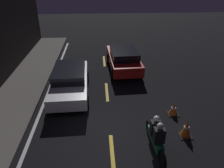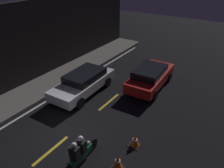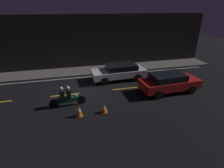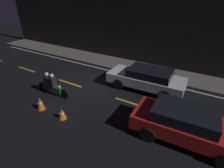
% 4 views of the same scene
% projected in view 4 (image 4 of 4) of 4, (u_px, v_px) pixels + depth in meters
% --- Properties ---
extents(ground_plane, '(56.00, 56.00, 0.00)m').
position_uv_depth(ground_plane, '(82.00, 87.00, 11.07)').
color(ground_plane, black).
extents(raised_curb, '(28.00, 2.37, 0.13)m').
position_uv_depth(raised_curb, '(117.00, 64.00, 14.48)').
color(raised_curb, '#605B56').
rests_on(raised_curb, ground).
extents(building_front, '(28.00, 0.30, 5.16)m').
position_uv_depth(building_front, '(126.00, 30.00, 14.31)').
color(building_front, black).
rests_on(building_front, ground).
extents(lane_dash_b, '(2.00, 0.14, 0.01)m').
position_uv_depth(lane_dash_b, '(27.00, 69.00, 13.57)').
color(lane_dash_b, gold).
rests_on(lane_dash_b, ground).
extents(lane_dash_c, '(2.00, 0.14, 0.01)m').
position_uv_depth(lane_dash_c, '(70.00, 83.00, 11.52)').
color(lane_dash_c, gold).
rests_on(lane_dash_c, ground).
extents(lane_dash_d, '(2.00, 0.14, 0.01)m').
position_uv_depth(lane_dash_d, '(132.00, 103.00, 9.47)').
color(lane_dash_d, gold).
rests_on(lane_dash_d, ground).
extents(lane_solid_kerb, '(25.20, 0.14, 0.01)m').
position_uv_depth(lane_solid_kerb, '(108.00, 70.00, 13.42)').
color(lane_solid_kerb, silver).
rests_on(lane_solid_kerb, ground).
extents(sedan_white, '(4.63, 2.03, 1.33)m').
position_uv_depth(sedan_white, '(147.00, 78.00, 10.54)').
color(sedan_white, silver).
rests_on(sedan_white, ground).
extents(taxi_red, '(4.41, 2.04, 1.39)m').
position_uv_depth(taxi_red, '(187.00, 124.00, 6.86)').
color(taxi_red, red).
rests_on(taxi_red, ground).
extents(motorcycle, '(2.26, 0.39, 1.35)m').
position_uv_depth(motorcycle, '(51.00, 85.00, 10.00)').
color(motorcycle, black).
rests_on(motorcycle, ground).
extents(traffic_cone_near, '(0.50, 0.50, 0.71)m').
position_uv_depth(traffic_cone_near, '(40.00, 104.00, 8.80)').
color(traffic_cone_near, black).
rests_on(traffic_cone_near, ground).
extents(traffic_cone_mid, '(0.51, 0.51, 0.56)m').
position_uv_depth(traffic_cone_mid, '(62.00, 114.00, 8.19)').
color(traffic_cone_mid, black).
rests_on(traffic_cone_mid, ground).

